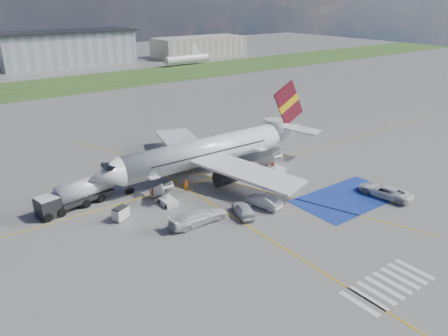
# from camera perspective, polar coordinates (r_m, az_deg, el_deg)

# --- Properties ---
(ground) EXTENTS (400.00, 400.00, 0.00)m
(ground) POSITION_cam_1_polar(r_m,az_deg,el_deg) (54.34, 5.90, -5.20)
(ground) COLOR #60605E
(ground) RESTS_ON ground
(grass_strip) EXTENTS (400.00, 30.00, 0.01)m
(grass_strip) POSITION_cam_1_polar(r_m,az_deg,el_deg) (136.77, -22.29, 9.71)
(grass_strip) COLOR #2D4C1E
(grass_strip) RESTS_ON ground
(taxiway_line_main) EXTENTS (120.00, 0.20, 0.01)m
(taxiway_line_main) POSITION_cam_1_polar(r_m,az_deg,el_deg) (62.82, -1.46, -1.26)
(taxiway_line_main) COLOR gold
(taxiway_line_main) RESTS_ON ground
(taxiway_line_cross) EXTENTS (0.20, 60.00, 0.01)m
(taxiway_line_cross) POSITION_cam_1_polar(r_m,az_deg,el_deg) (45.13, 9.78, -11.45)
(taxiway_line_cross) COLOR gold
(taxiway_line_cross) RESTS_ON ground
(taxiway_line_diag) EXTENTS (20.71, 56.45, 0.01)m
(taxiway_line_diag) POSITION_cam_1_polar(r_m,az_deg,el_deg) (62.82, -1.46, -1.26)
(taxiway_line_diag) COLOR gold
(taxiway_line_diag) RESTS_ON ground
(staging_box) EXTENTS (14.00, 8.00, 0.01)m
(staging_box) POSITION_cam_1_polar(r_m,az_deg,el_deg) (58.74, 15.82, -3.81)
(staging_box) COLOR navy
(staging_box) RESTS_ON ground
(crosswalk) EXTENTS (9.00, 4.00, 0.01)m
(crosswalk) POSITION_cam_1_polar(r_m,az_deg,el_deg) (43.42, 20.67, -14.15)
(crosswalk) COLOR silver
(crosswalk) RESTS_ON ground
(terminal_centre) EXTENTS (48.00, 18.00, 12.00)m
(terminal_centre) POSITION_cam_1_polar(r_m,az_deg,el_deg) (179.48, -19.83, 14.46)
(terminal_centre) COLOR gray
(terminal_centre) RESTS_ON ground
(terminal_east) EXTENTS (40.00, 16.00, 8.00)m
(terminal_east) POSITION_cam_1_polar(r_m,az_deg,el_deg) (197.07, -3.21, 15.58)
(terminal_east) COLOR gray
(terminal_east) RESTS_ON ground
(airliner) EXTENTS (36.81, 32.95, 11.92)m
(airliner) POSITION_cam_1_polar(r_m,az_deg,el_deg) (63.94, -1.42, 2.41)
(airliner) COLOR silver
(airliner) RESTS_ON ground
(airstairs_fwd) EXTENTS (1.90, 5.20, 3.60)m
(airstairs_fwd) POSITION_cam_1_polar(r_m,az_deg,el_deg) (55.43, -7.54, -4.00)
(airstairs_fwd) COLOR silver
(airstairs_fwd) RESTS_ON ground
(airstairs_aft) EXTENTS (1.90, 5.20, 3.60)m
(airstairs_aft) POSITION_cam_1_polar(r_m,az_deg,el_deg) (65.53, 6.65, 0.17)
(airstairs_aft) COLOR silver
(airstairs_aft) RESTS_ON ground
(fuel_tanker) EXTENTS (9.84, 4.28, 3.26)m
(fuel_tanker) POSITION_cam_1_polar(r_m,az_deg,el_deg) (56.86, -18.77, -3.52)
(fuel_tanker) COLOR black
(fuel_tanker) RESTS_ON ground
(gpu_cart) EXTENTS (2.16, 1.82, 1.55)m
(gpu_cart) POSITION_cam_1_polar(r_m,az_deg,el_deg) (52.48, -13.34, -5.87)
(gpu_cart) COLOR silver
(gpu_cart) RESTS_ON ground
(belt_loader) EXTENTS (5.69, 2.89, 1.65)m
(belt_loader) POSITION_cam_1_polar(r_m,az_deg,el_deg) (79.27, 4.91, 3.89)
(belt_loader) COLOR silver
(belt_loader) RESTS_ON ground
(car_silver_a) EXTENTS (3.23, 4.88, 1.54)m
(car_silver_a) POSITION_cam_1_polar(r_m,az_deg,el_deg) (52.01, 2.54, -5.43)
(car_silver_a) COLOR silver
(car_silver_a) RESTS_ON ground
(car_silver_b) EXTENTS (2.55, 4.98, 1.56)m
(car_silver_b) POSITION_cam_1_polar(r_m,az_deg,el_deg) (54.24, 5.24, -4.30)
(car_silver_b) COLOR #ACADB3
(car_silver_b) RESTS_ON ground
(van_white_a) EXTENTS (3.08, 5.60, 2.00)m
(van_white_a) POSITION_cam_1_polar(r_m,az_deg,el_deg) (60.32, 20.28, -2.65)
(van_white_a) COLOR white
(van_white_a) RESTS_ON ground
(van_white_b) EXTENTS (5.52, 2.25, 2.16)m
(van_white_b) POSITION_cam_1_polar(r_m,az_deg,el_deg) (50.19, -3.37, -6.12)
(van_white_b) COLOR silver
(van_white_b) RESTS_ON ground
(crew_fwd) EXTENTS (0.69, 0.50, 1.77)m
(crew_fwd) POSITION_cam_1_polar(r_m,az_deg,el_deg) (58.15, -4.93, -2.34)
(crew_fwd) COLOR #F05E0C
(crew_fwd) RESTS_ON ground
(crew_nose) EXTENTS (0.76, 0.88, 1.55)m
(crew_nose) POSITION_cam_1_polar(r_m,az_deg,el_deg) (56.67, -9.26, -3.33)
(crew_nose) COLOR orange
(crew_nose) RESTS_ON ground
(crew_aft) EXTENTS (0.77, 0.96, 1.52)m
(crew_aft) POSITION_cam_1_polar(r_m,az_deg,el_deg) (65.79, 6.31, 0.40)
(crew_aft) COLOR #FF5C0D
(crew_aft) RESTS_ON ground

